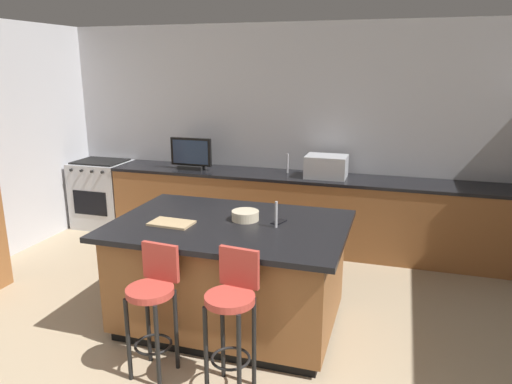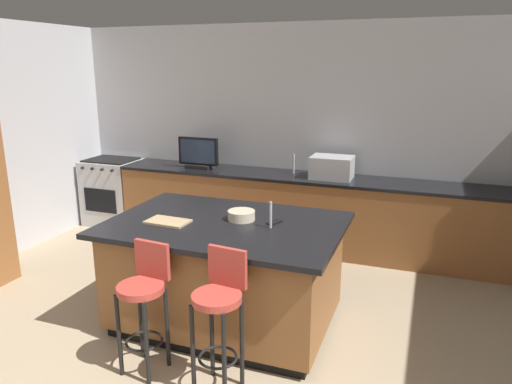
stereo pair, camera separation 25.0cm
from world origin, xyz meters
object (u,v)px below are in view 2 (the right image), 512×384
Objects in this scene: cutting_board at (168,222)px; microwave at (332,167)px; tv_monitor at (198,154)px; cell_phone at (274,222)px; fruit_bowl at (241,215)px; bar_stool_right at (219,309)px; bar_stool_left at (144,297)px; range_oven at (114,192)px; kitchen_island at (226,273)px.

microwave is at bearing 66.39° from cutting_board.
tv_monitor reaches higher than cell_phone.
microwave is 1.72m from tv_monitor.
cell_phone is at bearing 5.50° from fruit_bowl.
bar_stool_right is at bearing -40.29° from cutting_board.
microwave reaches higher than cutting_board.
fruit_bowl reaches higher than cutting_board.
cell_phone is (0.68, 0.94, 0.36)m from bar_stool_left.
fruit_bowl is at bearing -34.52° from range_oven.
microwave reaches higher than cell_phone.
range_oven is 3.10m from cutting_board.
bar_stool_left is (0.93, -2.73, -0.52)m from tv_monitor.
tv_monitor reaches higher than microwave.
range_oven is at bearing 142.60° from bar_stool_right.
range_oven is at bearing 166.92° from cell_phone.
microwave is 2.07× the size of fruit_bowl.
tv_monitor is at bearing 122.39° from kitchen_island.
fruit_bowl is 0.62m from cutting_board.
microwave reaches higher than bar_stool_left.
bar_stool_left is at bearing -105.79° from microwave.
microwave is 0.47× the size of bar_stool_right.
bar_stool_right is 1.05m from cutting_board.
range_oven is 3.56m from cell_phone.
range_oven is 1.53m from tv_monitor.
range_oven is at bearing 142.90° from kitchen_island.
bar_stool_right reaches higher than cell_phone.
microwave is (0.49, 1.98, 0.57)m from kitchen_island.
microwave is 2.84m from bar_stool_right.
cell_phone reaches higher than kitchen_island.
kitchen_island is 2.08× the size of range_oven.
bar_stool_left is 0.74m from cutting_board.
bar_stool_right is at bearing -76.14° from cell_phone.
bar_stool_right is 1.01m from cell_phone.
fruit_bowl is (2.72, -1.87, 0.51)m from range_oven.
bar_stool_right is (0.31, -0.82, 0.14)m from kitchen_island.
cell_phone is at bearing 20.24° from cutting_board.
cell_phone reaches higher than range_oven.
bar_stool_right is (-0.18, -2.80, -0.43)m from microwave.
cell_phone is 0.89m from cutting_board.
cell_phone is at bearing -48.00° from tv_monitor.
range_oven is 4.03× the size of fruit_bowl.
bar_stool_right is 1.02m from fruit_bowl.
cutting_board reaches higher than cell_phone.
tv_monitor is (1.39, -0.05, 0.64)m from range_oven.
kitchen_island is 1.92× the size of bar_stool_right.
tv_monitor is (-1.22, 1.93, 0.62)m from kitchen_island.
tv_monitor is (-1.72, -0.05, 0.06)m from microwave.
tv_monitor reaches higher than bar_stool_right.
range_oven is at bearing -179.98° from microwave.
fruit_bowl is at bearing 109.06° from bar_stool_right.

